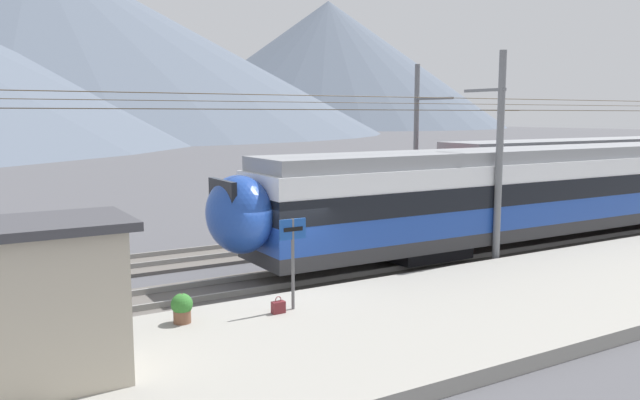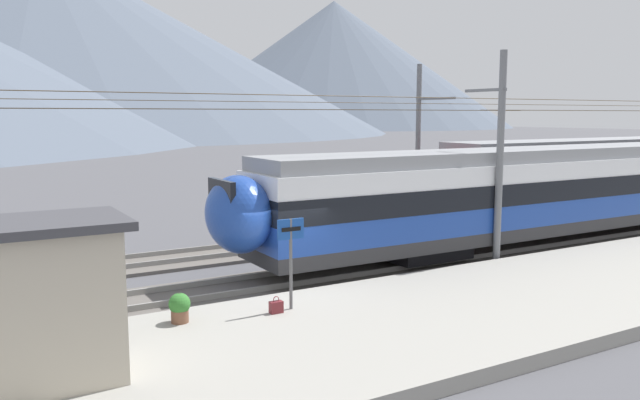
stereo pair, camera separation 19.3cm
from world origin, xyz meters
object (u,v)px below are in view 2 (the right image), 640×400
Objects in this scene: passenger_walking at (0,315)px; handbag_near_sign at (276,307)px; handbag_beside_passenger at (34,347)px; potted_plant_platform_edge at (67,317)px; platform_shelter at (10,305)px; train_near_platform at (599,185)px; potted_plant_by_shelter at (180,306)px; platform_sign at (291,243)px; catenary_mast_mid at (497,154)px; catenary_mast_far_side at (421,140)px.

passenger_walking reaches higher than handbag_near_sign.
potted_plant_platform_edge reaches higher than handbag_beside_passenger.
handbag_near_sign is 6.18m from platform_shelter.
train_near_platform is 48.64× the size of potted_plant_by_shelter.
train_near_platform reaches higher than handbag_beside_passenger.
train_near_platform is at bearing 8.64° from passenger_walking.
handbag_near_sign is at bearing -166.22° from platform_sign.
train_near_platform is at bearing 11.40° from handbag_near_sign.
platform_sign is (-16.04, -3.21, -0.23)m from train_near_platform.
catenary_mast_mid reaches higher than passenger_walking.
catenary_mast_mid is at bearing 7.46° from passenger_walking.
platform_sign is at bearing -7.96° from potted_plant_by_shelter.
handbag_beside_passenger is (-5.82, 0.00, -1.52)m from platform_sign.
potted_plant_by_shelter is at bearing 8.77° from passenger_walking.
catenary_mast_far_side is 21.89m from platform_shelter.
platform_sign is 6.02m from handbag_beside_passenger.
potted_plant_by_shelter is at bearing 6.86° from handbag_beside_passenger.
catenary_mast_far_side is at bearing 67.29° from catenary_mast_mid.
platform_sign is 3.15× the size of potted_plant_platform_edge.
platform_shelter reaches higher than platform_sign.
train_near_platform is 0.76× the size of catenary_mast_far_side.
passenger_walking is 2.36× the size of potted_plant_platform_edge.
catenary_mast_mid is at bearing 12.81° from platform_shelter.
potted_plant_platform_edge is at bearing -173.45° from train_near_platform.
catenary_mast_far_side is at bearing 28.86° from passenger_walking.
catenary_mast_far_side reaches higher than passenger_walking.
train_near_platform reaches higher than potted_plant_by_shelter.
catenary_mast_far_side is 21.31m from passenger_walking.
train_near_platform is 8.02m from catenary_mast_far_side.
catenary_mast_mid is 8.92m from catenary_mast_far_side.
train_near_platform reaches higher than potted_plant_platform_edge.
potted_plant_platform_edge is (-13.76, -0.99, -3.04)m from catenary_mast_mid.
platform_shelter is at bearing -86.21° from passenger_walking.
platform_sign is 5.96× the size of handbag_beside_passenger.
handbag_near_sign is 0.58× the size of potted_plant_platform_edge.
platform_shelter reaches higher than handbag_near_sign.
platform_shelter is (-0.48, -1.63, 1.37)m from handbag_beside_passenger.
handbag_near_sign is at bearing -168.60° from train_near_platform.
catenary_mast_far_side is 63.82× the size of potted_plant_by_shelter.
passenger_walking is 1.73m from potted_plant_platform_edge.
potted_plant_by_shelter is (-11.38, -1.40, -3.07)m from catenary_mast_mid.
passenger_walking is 4.05× the size of handbag_near_sign.
catenary_mast_mid is 26.11× the size of passenger_walking.
platform_shelter is (0.09, -1.43, 0.56)m from passenger_walking.
train_near_platform is at bearing 8.61° from potted_plant_by_shelter.
potted_plant_by_shelter is (2.38, -0.41, -0.03)m from potted_plant_platform_edge.
potted_plant_platform_edge is (-21.12, -2.42, -1.48)m from train_near_platform.
passenger_walking is 0.43× the size of platform_shelter.
handbag_near_sign reaches higher than handbag_beside_passenger.
potted_plant_platform_edge is (1.32, 0.98, -0.54)m from passenger_walking.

